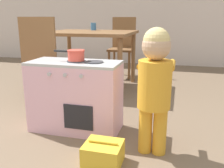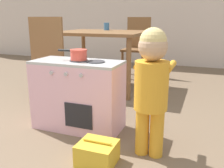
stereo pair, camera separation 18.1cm
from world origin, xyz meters
The scene contains 8 objects.
play_kitchen centered at (-0.06, 0.91, 0.28)m, with size 0.71×0.34×0.57m.
toy_pot centered at (-0.04, 0.91, 0.62)m, with size 0.25×0.13×0.08m.
child_figure centered at (0.58, 0.70, 0.51)m, with size 0.24×0.35×0.83m.
toy_basket centered at (0.31, 0.48, 0.07)m, with size 0.23×0.21×0.16m.
dining_table centered at (-0.37, 2.15, 0.63)m, with size 1.08×0.93×0.72m.
dining_chair_near centered at (-0.56, 1.33, 0.47)m, with size 0.37×0.37×0.90m.
dining_chair_far centered at (-0.13, 2.93, 0.47)m, with size 0.37×0.37×0.90m.
cup_on_table centered at (-0.42, 2.43, 0.77)m, with size 0.07×0.07×0.10m.
Camera 1 is at (0.72, -0.85, 0.89)m, focal length 40.00 mm.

